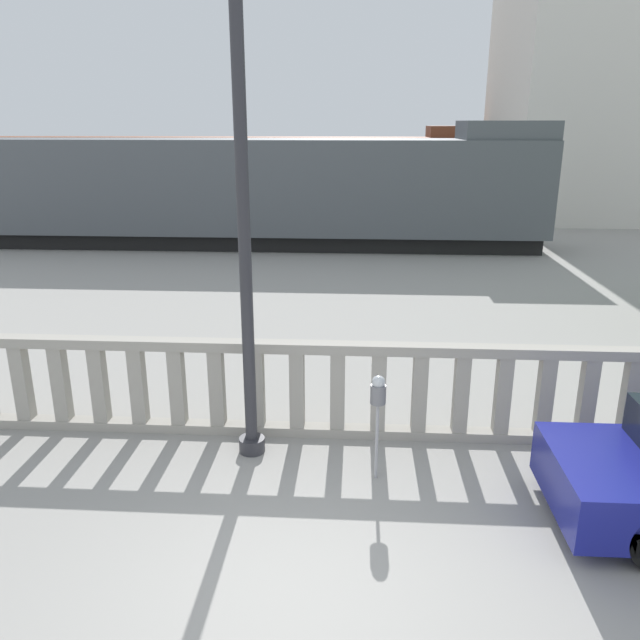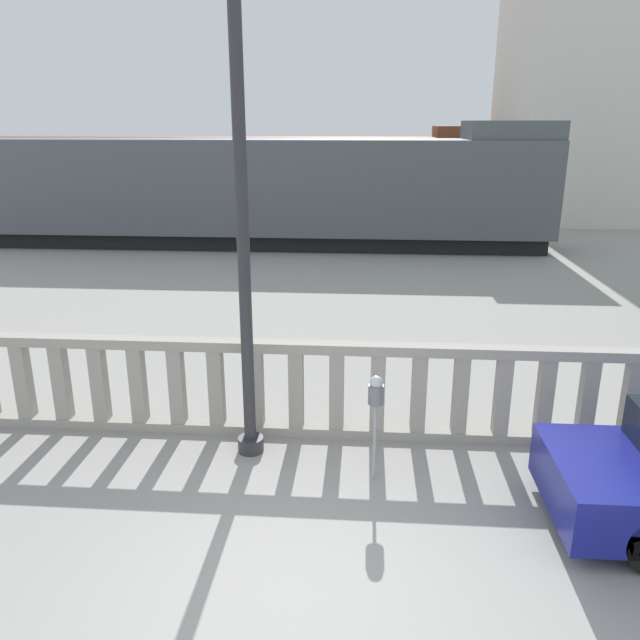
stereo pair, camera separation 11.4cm
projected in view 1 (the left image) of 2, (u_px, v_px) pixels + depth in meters
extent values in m
plane|color=gray|center=(295.00, 597.00, 5.89)|extent=(160.00, 160.00, 0.00)
cube|color=#9E998E|center=(317.00, 430.00, 8.93)|extent=(14.05, 0.24, 0.14)
cube|color=#9E998E|center=(317.00, 347.00, 8.55)|extent=(14.05, 0.24, 0.14)
cube|color=#9E998E|center=(22.00, 382.00, 8.99)|extent=(0.20, 0.20, 1.12)
cube|color=#9E998E|center=(61.00, 383.00, 8.96)|extent=(0.20, 0.20, 1.12)
cube|color=#9E998E|center=(99.00, 384.00, 8.92)|extent=(0.20, 0.20, 1.12)
cube|color=#9E998E|center=(138.00, 385.00, 8.89)|extent=(0.20, 0.20, 1.12)
cube|color=#9E998E|center=(177.00, 386.00, 8.86)|extent=(0.20, 0.20, 1.12)
cube|color=#9E998E|center=(217.00, 387.00, 8.82)|extent=(0.20, 0.20, 1.12)
cube|color=#9E998E|center=(257.00, 388.00, 8.79)|extent=(0.20, 0.20, 1.12)
cube|color=#9E998E|center=(297.00, 389.00, 8.76)|extent=(0.20, 0.20, 1.12)
cube|color=#9E998E|center=(338.00, 390.00, 8.72)|extent=(0.20, 0.20, 1.12)
cube|color=#9E998E|center=(378.00, 391.00, 8.69)|extent=(0.20, 0.20, 1.12)
cube|color=#9E998E|center=(419.00, 392.00, 8.66)|extent=(0.20, 0.20, 1.12)
cube|color=#9E998E|center=(461.00, 393.00, 8.62)|extent=(0.20, 0.20, 1.12)
cube|color=#9E998E|center=(503.00, 394.00, 8.59)|extent=(0.20, 0.20, 1.12)
cube|color=#9E998E|center=(545.00, 396.00, 8.56)|extent=(0.20, 0.20, 1.12)
cube|color=#9E998E|center=(587.00, 397.00, 8.52)|extent=(0.20, 0.20, 1.12)
cube|color=#9E998E|center=(630.00, 398.00, 8.49)|extent=(0.20, 0.20, 1.12)
cylinder|color=#2D2D33|center=(252.00, 444.00, 8.48)|extent=(0.35, 0.35, 0.20)
cylinder|color=#2D2D33|center=(244.00, 224.00, 7.57)|extent=(0.16, 0.16, 5.80)
cylinder|color=#99999E|center=(377.00, 441.00, 7.72)|extent=(0.04, 0.04, 1.03)
cylinder|color=slate|center=(378.00, 394.00, 7.52)|extent=(0.19, 0.19, 0.24)
sphere|color=#B2B7BC|center=(379.00, 382.00, 7.48)|extent=(0.16, 0.16, 0.16)
cylinder|color=black|center=(604.00, 461.00, 7.60)|extent=(0.68, 0.18, 0.68)
cube|color=black|center=(249.00, 238.00, 22.53)|extent=(20.25, 2.35, 0.55)
cube|color=#4C5156|center=(247.00, 186.00, 21.96)|extent=(20.66, 2.94, 3.18)
cube|color=#4C5156|center=(506.00, 130.00, 20.87)|extent=(3.00, 2.65, 0.60)
cube|color=black|center=(217.00, 194.00, 36.09)|extent=(29.30, 2.52, 0.55)
cube|color=brown|center=(216.00, 164.00, 35.56)|extent=(29.89, 3.15, 2.92)
cube|color=brown|center=(456.00, 132.00, 34.23)|extent=(3.00, 2.84, 0.60)
cube|color=beige|center=(612.00, 94.00, 28.79)|extent=(9.83, 9.23, 11.06)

